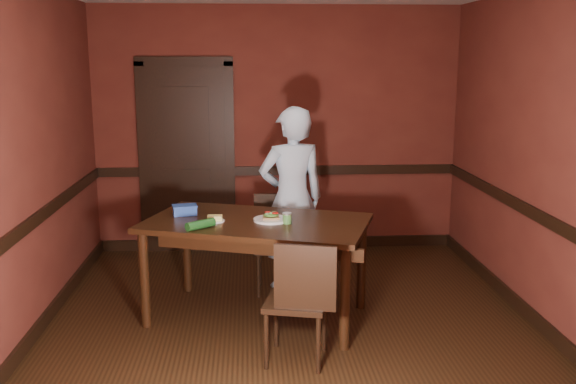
{
  "coord_description": "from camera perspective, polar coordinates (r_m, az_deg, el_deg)",
  "views": [
    {
      "loc": [
        -0.33,
        -4.82,
        2.14
      ],
      "look_at": [
        0.0,
        0.35,
        1.05
      ],
      "focal_mm": 40.0,
      "sensor_mm": 36.0,
      "label": 1
    }
  ],
  "objects": [
    {
      "name": "wall_left",
      "position": [
        5.16,
        -22.49,
        2.18
      ],
      "size": [
        0.02,
        4.5,
        2.7
      ],
      "primitive_type": "cube",
      "color": "#5A241B",
      "rests_on": "ground"
    },
    {
      "name": "dado_back",
      "position": [
        7.17,
        -0.95,
        1.91
      ],
      "size": [
        4.0,
        0.03,
        0.1
      ],
      "primitive_type": "cube",
      "color": "black",
      "rests_on": "ground"
    },
    {
      "name": "wall_front",
      "position": [
        2.71,
        3.48,
        -5.06
      ],
      "size": [
        4.0,
        0.02,
        2.7
      ],
      "primitive_type": "cube",
      "color": "#5A241B",
      "rests_on": "ground"
    },
    {
      "name": "person",
      "position": [
        5.93,
        0.33,
        -0.62
      ],
      "size": [
        0.7,
        0.54,
        1.71
      ],
      "primitive_type": "imported",
      "rotation": [
        0.0,
        0.0,
        3.37
      ],
      "color": "silver",
      "rests_on": "floor"
    },
    {
      "name": "baseboard_right",
      "position": [
        5.74,
        20.78,
        -10.19
      ],
      "size": [
        0.03,
        4.5,
        0.12
      ],
      "primitive_type": "cube",
      "color": "black",
      "rests_on": "ground"
    },
    {
      "name": "wall_back",
      "position": [
        7.12,
        -0.97,
        5.5
      ],
      "size": [
        4.0,
        0.02,
        2.7
      ],
      "primitive_type": "cube",
      "color": "#5A241B",
      "rests_on": "ground"
    },
    {
      "name": "dining_table",
      "position": [
        5.36,
        -2.78,
        -6.87
      ],
      "size": [
        2.01,
        1.51,
        0.84
      ],
      "primitive_type": "cube",
      "rotation": [
        0.0,
        0.0,
        -0.32
      ],
      "color": "black",
      "rests_on": "floor"
    },
    {
      "name": "baseboard_back",
      "position": [
        7.36,
        -0.93,
        -4.54
      ],
      "size": [
        4.0,
        0.03,
        0.12
      ],
      "primitive_type": "cube",
      "color": "black",
      "rests_on": "ground"
    },
    {
      "name": "chair_far",
      "position": [
        5.93,
        -0.87,
        -4.73
      ],
      "size": [
        0.44,
        0.44,
        0.89
      ],
      "primitive_type": null,
      "rotation": [
        0.0,
        0.0,
        -0.06
      ],
      "color": "black",
      "rests_on": "floor"
    },
    {
      "name": "dado_left",
      "position": [
        5.25,
        -21.95,
        -2.67
      ],
      "size": [
        0.03,
        4.5,
        0.1
      ],
      "primitive_type": "cube",
      "color": "black",
      "rests_on": "ground"
    },
    {
      "name": "dado_right",
      "position": [
        5.49,
        21.42,
        -2.01
      ],
      "size": [
        0.03,
        4.5,
        0.1
      ],
      "primitive_type": "cube",
      "color": "black",
      "rests_on": "ground"
    },
    {
      "name": "food_tub",
      "position": [
        5.48,
        -9.17,
        -1.59
      ],
      "size": [
        0.23,
        0.18,
        0.09
      ],
      "rotation": [
        0.0,
        0.0,
        0.21
      ],
      "color": "blue",
      "rests_on": "dining_table"
    },
    {
      "name": "door",
      "position": [
        7.15,
        -8.99,
        3.29
      ],
      "size": [
        1.05,
        0.07,
        2.2
      ],
      "color": "black",
      "rests_on": "ground"
    },
    {
      "name": "floor",
      "position": [
        5.28,
        0.24,
        -12.01
      ],
      "size": [
        4.0,
        4.5,
        0.01
      ],
      "primitive_type": "cube",
      "color": "black",
      "rests_on": "ground"
    },
    {
      "name": "wrapped_veg",
      "position": [
        5.02,
        -7.78,
        -2.87
      ],
      "size": [
        0.23,
        0.21,
        0.07
      ],
      "primitive_type": "cylinder",
      "rotation": [
        0.0,
        1.57,
        0.69
      ],
      "color": "#194E1B",
      "rests_on": "dining_table"
    },
    {
      "name": "chair_near",
      "position": [
        4.61,
        0.74,
        -9.53
      ],
      "size": [
        0.51,
        0.51,
        0.91
      ],
      "primitive_type": null,
      "rotation": [
        0.0,
        0.0,
        2.91
      ],
      "color": "black",
      "rests_on": "floor"
    },
    {
      "name": "baseboard_left",
      "position": [
        5.51,
        -21.27,
        -11.17
      ],
      "size": [
        0.03,
        4.5,
        0.12
      ],
      "primitive_type": "cube",
      "color": "black",
      "rests_on": "ground"
    },
    {
      "name": "sauce_jar",
      "position": [
        5.13,
        -0.09,
        -2.33
      ],
      "size": [
        0.07,
        0.07,
        0.09
      ],
      "rotation": [
        0.0,
        0.0,
        0.32
      ],
      "color": "#4C8D40",
      "rests_on": "dining_table"
    },
    {
      "name": "sandwich_plate",
      "position": [
        5.22,
        -1.52,
        -2.35
      ],
      "size": [
        0.29,
        0.29,
        0.07
      ],
      "rotation": [
        0.0,
        0.0,
        0.1
      ],
      "color": "white",
      "rests_on": "dining_table"
    },
    {
      "name": "wall_right",
      "position": [
        5.41,
        21.92,
        2.62
      ],
      "size": [
        0.02,
        4.5,
        2.7
      ],
      "primitive_type": "cube",
      "color": "#5A241B",
      "rests_on": "ground"
    },
    {
      "name": "cheese_saucer",
      "position": [
        5.24,
        -6.52,
        -2.4
      ],
      "size": [
        0.16,
        0.16,
        0.05
      ],
      "rotation": [
        0.0,
        0.0,
        -0.18
      ],
      "color": "white",
      "rests_on": "dining_table"
    }
  ]
}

